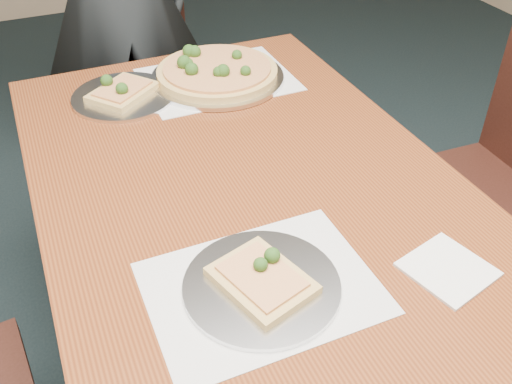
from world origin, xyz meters
name	(u,v)px	position (x,y,z in m)	size (l,w,h in m)	color
dining_table	(256,224)	(0.11, 0.61, 0.66)	(0.90, 1.50, 0.75)	#5C2812
chair_far	(143,68)	(0.13, 1.80, 0.52)	(0.43, 0.43, 0.91)	black
chair_right	(502,172)	(0.94, 0.69, 0.52)	(0.44, 0.44, 0.91)	black
placemat_main	(218,79)	(0.22, 1.14, 0.75)	(0.42, 0.32, 0.00)	white
placemat_near	(262,288)	(0.01, 0.36, 0.75)	(0.40, 0.30, 0.00)	white
pizza_pan	(216,72)	(0.21, 1.15, 0.77)	(0.38, 0.38, 0.07)	silver
slice_plate_near	(262,282)	(0.01, 0.36, 0.76)	(0.28, 0.28, 0.06)	silver
slice_plate_far	(123,94)	(-0.06, 1.15, 0.76)	(0.28, 0.28, 0.06)	silver
napkin	(448,269)	(0.34, 0.26, 0.75)	(0.14, 0.14, 0.01)	white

